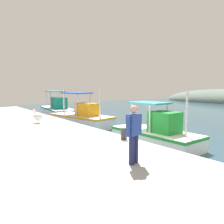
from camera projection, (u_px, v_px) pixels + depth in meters
The scene contains 6 objects.
fishing_boat_nearest at pixel (57, 110), 21.69m from camera, with size 6.20×2.76×2.86m.
fishing_boat_second at pixel (82, 118), 16.59m from camera, with size 5.57×2.98×2.87m.
fishing_boat_third at pixel (156, 134), 11.07m from camera, with size 4.77×1.95×2.77m.
pelican at pixel (38, 116), 13.09m from camera, with size 0.95×0.60×0.82m.
fisherman_standing at pixel (134, 132), 6.12m from camera, with size 0.35×0.63×1.65m.
mooring_bollard_nearest at pixel (124, 134), 9.03m from camera, with size 0.25×0.25×0.48m, color #333338.
Camera 1 is at (7.64, -6.19, 2.96)m, focal length 35.37 mm.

